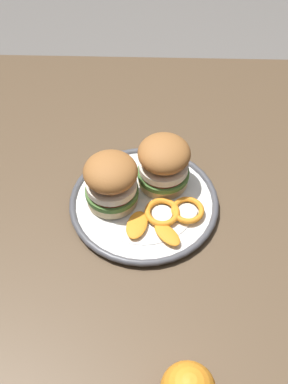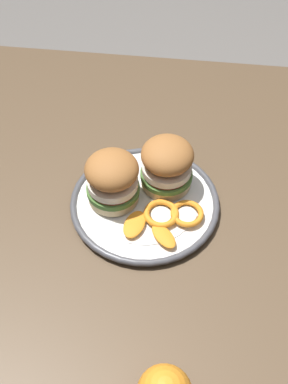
# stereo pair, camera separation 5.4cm
# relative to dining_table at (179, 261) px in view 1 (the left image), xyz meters

# --- Properties ---
(ground_plane) EXTENTS (8.00, 8.00, 0.00)m
(ground_plane) POSITION_rel_dining_table_xyz_m (0.00, 0.00, -0.67)
(ground_plane) COLOR slate
(dining_table) EXTENTS (1.33, 1.04, 0.76)m
(dining_table) POSITION_rel_dining_table_xyz_m (0.00, 0.00, 0.00)
(dining_table) COLOR brown
(dining_table) RESTS_ON ground
(dinner_plate) EXTENTS (0.27, 0.27, 0.02)m
(dinner_plate) POSITION_rel_dining_table_xyz_m (-0.07, 0.06, 0.10)
(dinner_plate) COLOR white
(dinner_plate) RESTS_ON dining_table
(sandwich_half_left) EXTENTS (0.13, 0.13, 0.10)m
(sandwich_half_left) POSITION_rel_dining_table_xyz_m (-0.13, 0.06, 0.16)
(sandwich_half_left) COLOR beige
(sandwich_half_left) RESTS_ON dinner_plate
(sandwich_half_right) EXTENTS (0.11, 0.11, 0.10)m
(sandwich_half_right) POSITION_rel_dining_table_xyz_m (-0.03, 0.10, 0.16)
(sandwich_half_right) COLOR beige
(sandwich_half_right) RESTS_ON dinner_plate
(orange_peel_curled) EXTENTS (0.09, 0.09, 0.01)m
(orange_peel_curled) POSITION_rel_dining_table_xyz_m (-0.04, 0.03, 0.11)
(orange_peel_curled) COLOR orange
(orange_peel_curled) RESTS_ON dinner_plate
(orange_peel_strip_long) EXTENTS (0.05, 0.07, 0.01)m
(orange_peel_strip_long) POSITION_rel_dining_table_xyz_m (-0.08, 0.00, 0.11)
(orange_peel_strip_long) COLOR orange
(orange_peel_strip_long) RESTS_ON dinner_plate
(orange_peel_strip_short) EXTENTS (0.06, 0.06, 0.01)m
(orange_peel_strip_short) POSITION_rel_dining_table_xyz_m (-0.03, -0.02, 0.11)
(orange_peel_strip_short) COLOR orange
(orange_peel_strip_short) RESTS_ON dinner_plate
(orange_peel_small_curl) EXTENTS (0.08, 0.08, 0.01)m
(orange_peel_small_curl) POSITION_rel_dining_table_xyz_m (0.01, 0.03, 0.11)
(orange_peel_small_curl) COLOR orange
(orange_peel_small_curl) RESTS_ON dinner_plate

